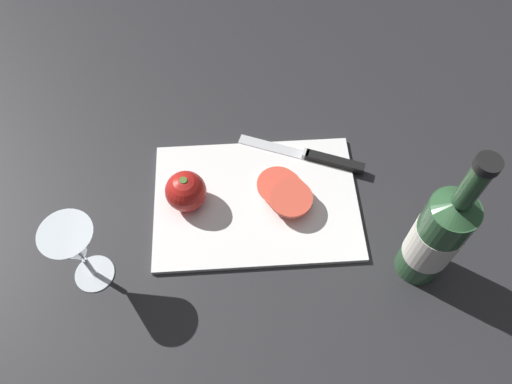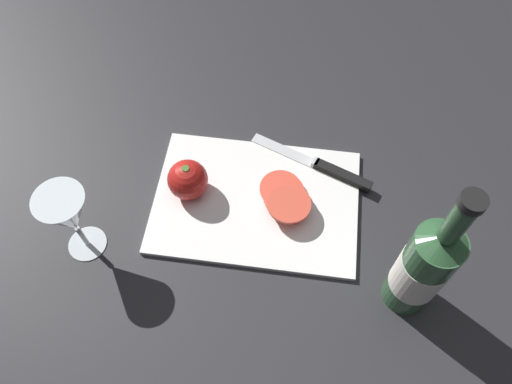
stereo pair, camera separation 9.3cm
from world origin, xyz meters
TOP-DOWN VIEW (x-y plane):
  - ground_plane at (0.00, 0.00)m, footprint 3.00×3.00m
  - cutting_board at (0.07, 0.02)m, footprint 0.39×0.27m
  - wine_bottle at (-0.21, 0.17)m, footprint 0.08×0.08m
  - wine_glass at (0.37, 0.15)m, footprint 0.09×0.09m
  - whole_tomato at (0.20, 0.02)m, footprint 0.08×0.08m
  - knife at (-0.07, -0.06)m, footprint 0.25×0.11m
  - tomato_slice_stack_near at (0.02, 0.01)m, footprint 0.10×0.13m

SIDE VIEW (x-z plane):
  - ground_plane at x=0.00m, z-range 0.00..0.00m
  - cutting_board at x=0.07m, z-range 0.00..0.01m
  - knife at x=-0.07m, z-range 0.01..0.02m
  - tomato_slice_stack_near at x=0.02m, z-range 0.01..0.04m
  - whole_tomato at x=0.20m, z-range 0.01..0.09m
  - wine_glass at x=0.37m, z-range 0.03..0.19m
  - wine_bottle at x=-0.21m, z-range -0.05..0.29m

